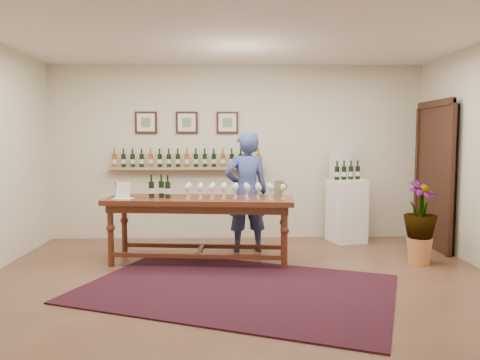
{
  "coord_description": "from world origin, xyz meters",
  "views": [
    {
      "loc": [
        -0.19,
        -5.08,
        1.61
      ],
      "look_at": [
        0.0,
        0.8,
        1.1
      ],
      "focal_mm": 35.0,
      "sensor_mm": 36.0,
      "label": 1
    }
  ],
  "objects_px": {
    "tasting_table": "(200,207)",
    "potted_plant": "(420,222)",
    "display_pedestal": "(347,211)",
    "person": "(247,192)"
  },
  "relations": [
    {
      "from": "tasting_table",
      "to": "potted_plant",
      "type": "xyz_separation_m",
      "value": [
        2.84,
        -0.17,
        -0.18
      ]
    },
    {
      "from": "display_pedestal",
      "to": "person",
      "type": "bearing_deg",
      "value": -159.47
    },
    {
      "from": "potted_plant",
      "to": "person",
      "type": "bearing_deg",
      "value": 160.75
    },
    {
      "from": "potted_plant",
      "to": "person",
      "type": "xyz_separation_m",
      "value": [
        -2.21,
        0.77,
        0.31
      ]
    },
    {
      "from": "person",
      "to": "potted_plant",
      "type": "bearing_deg",
      "value": 152.68
    },
    {
      "from": "tasting_table",
      "to": "potted_plant",
      "type": "relative_size",
      "value": 2.65
    },
    {
      "from": "potted_plant",
      "to": "person",
      "type": "distance_m",
      "value": 2.36
    },
    {
      "from": "tasting_table",
      "to": "person",
      "type": "height_order",
      "value": "person"
    },
    {
      "from": "display_pedestal",
      "to": "person",
      "type": "distance_m",
      "value": 1.76
    },
    {
      "from": "display_pedestal",
      "to": "potted_plant",
      "type": "distance_m",
      "value": 1.5
    }
  ]
}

